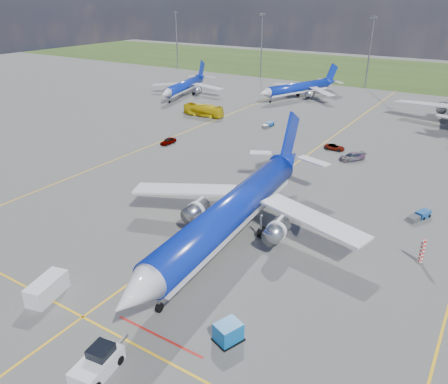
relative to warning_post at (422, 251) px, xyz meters
The scene contains 17 objects.
ground 27.24m from the warning_post, 162.90° to the right, with size 400.00×400.00×0.00m, color #565654.
grass_strip 144.37m from the warning_post, 100.38° to the left, with size 400.00×80.00×0.01m, color #2D4719.
taxiway_lines 32.52m from the warning_post, 142.66° to the left, with size 60.25×160.00×0.02m.
floodlight_masts 103.84m from the warning_post, 98.91° to the left, with size 202.20×0.50×22.70m.
warning_post is the anchor object (origin of this frame).
bg_jet_nw 100.17m from the warning_post, 143.24° to the left, with size 25.31×33.22×8.70m, color #0B229F, non-canonical shape.
bg_jet_nnw 90.08m from the warning_post, 122.90° to the left, with size 25.84×33.91×8.88m, color #0B229F, non-canonical shape.
main_airliner 22.81m from the warning_post, 159.72° to the right, with size 35.36×46.41×12.16m, color #0B229F, non-canonical shape.
pushback_tug 37.37m from the warning_post, 121.55° to the right, with size 3.00×6.51×2.17m.
uld_container 26.07m from the warning_post, 118.26° to the right, with size 1.83×2.28×1.83m, color #0B59A0.
service_van 41.99m from the warning_post, 138.68° to the right, with size 2.05×4.66×2.05m, color silver.
apron_bus 73.90m from the warning_post, 145.20° to the left, with size 2.54×10.86×3.03m, color yellow.
service_car_a 56.79m from the warning_post, 160.51° to the left, with size 1.58×3.93×1.34m, color #999999.
service_car_b 40.99m from the warning_post, 123.48° to the left, with size 1.90×4.12×1.14m, color #999999.
service_car_c 34.94m from the warning_post, 120.43° to the left, with size 2.02×4.97×1.44m, color #999999.
baggage_tug_w 11.93m from the warning_post, 100.65° to the left, with size 2.60×4.35×0.95m.
baggage_tug_c 59.47m from the warning_post, 134.72° to the left, with size 1.24×4.30×0.96m.
Camera 1 is at (29.88, -41.09, 28.76)m, focal length 35.00 mm.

